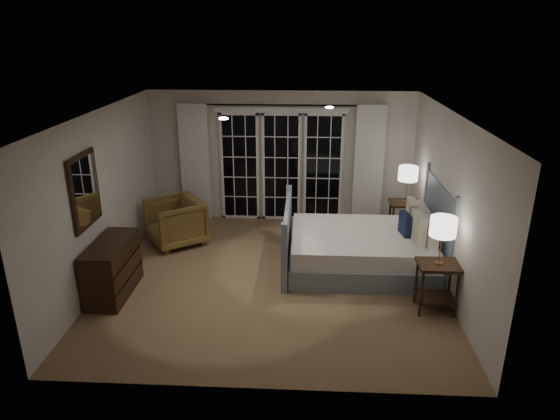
# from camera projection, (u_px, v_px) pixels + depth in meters

# --- Properties ---
(floor) EXTENTS (5.00, 5.00, 0.00)m
(floor) POSITION_uv_depth(u_px,v_px,m) (273.00, 277.00, 7.63)
(floor) COLOR olive
(floor) RESTS_ON ground
(ceiling) EXTENTS (5.00, 5.00, 0.00)m
(ceiling) POSITION_uv_depth(u_px,v_px,m) (272.00, 113.00, 6.76)
(ceiling) COLOR white
(ceiling) RESTS_ON wall_back
(wall_left) EXTENTS (0.02, 5.00, 2.50)m
(wall_left) POSITION_uv_depth(u_px,v_px,m) (103.00, 197.00, 7.32)
(wall_left) COLOR beige
(wall_left) RESTS_ON floor
(wall_right) EXTENTS (0.02, 5.00, 2.50)m
(wall_right) POSITION_uv_depth(u_px,v_px,m) (448.00, 203.00, 7.07)
(wall_right) COLOR beige
(wall_right) RESTS_ON floor
(wall_back) EXTENTS (5.00, 0.02, 2.50)m
(wall_back) POSITION_uv_depth(u_px,v_px,m) (281.00, 157.00, 9.53)
(wall_back) COLOR beige
(wall_back) RESTS_ON floor
(wall_front) EXTENTS (5.00, 0.02, 2.50)m
(wall_front) POSITION_uv_depth(u_px,v_px,m) (255.00, 284.00, 4.85)
(wall_front) COLOR beige
(wall_front) RESTS_ON floor
(french_doors) EXTENTS (2.50, 0.04, 2.20)m
(french_doors) POSITION_uv_depth(u_px,v_px,m) (281.00, 166.00, 9.55)
(french_doors) COLOR black
(french_doors) RESTS_ON wall_back
(curtain_rod) EXTENTS (3.50, 0.03, 0.03)m
(curtain_rod) POSITION_uv_depth(u_px,v_px,m) (281.00, 105.00, 9.09)
(curtain_rod) COLOR black
(curtain_rod) RESTS_ON wall_back
(curtain_left) EXTENTS (0.55, 0.10, 2.25)m
(curtain_left) POSITION_uv_depth(u_px,v_px,m) (195.00, 163.00, 9.54)
(curtain_left) COLOR silver
(curtain_left) RESTS_ON curtain_rod
(curtain_right) EXTENTS (0.55, 0.10, 2.25)m
(curtain_right) POSITION_uv_depth(u_px,v_px,m) (369.00, 165.00, 9.37)
(curtain_right) COLOR silver
(curtain_right) RESTS_ON curtain_rod
(downlight_a) EXTENTS (0.12, 0.12, 0.01)m
(downlight_a) POSITION_uv_depth(u_px,v_px,m) (329.00, 107.00, 7.28)
(downlight_a) COLOR white
(downlight_a) RESTS_ON ceiling
(downlight_b) EXTENTS (0.12, 0.12, 0.01)m
(downlight_b) POSITION_uv_depth(u_px,v_px,m) (224.00, 119.00, 6.42)
(downlight_b) COLOR white
(downlight_b) RESTS_ON ceiling
(bed) EXTENTS (2.38, 1.71, 1.39)m
(bed) POSITION_uv_depth(u_px,v_px,m) (364.00, 248.00, 7.81)
(bed) COLOR slate
(bed) RESTS_ON floor
(nightstand_left) EXTENTS (0.53, 0.43, 0.69)m
(nightstand_left) POSITION_uv_depth(u_px,v_px,m) (437.00, 280.00, 6.59)
(nightstand_left) COLOR #321F10
(nightstand_left) RESTS_ON floor
(nightstand_right) EXTENTS (0.54, 0.43, 0.70)m
(nightstand_right) POSITION_uv_depth(u_px,v_px,m) (404.00, 215.00, 8.83)
(nightstand_right) COLOR #321F10
(nightstand_right) RESTS_ON floor
(lamp_left) EXTENTS (0.34, 0.34, 0.65)m
(lamp_left) POSITION_uv_depth(u_px,v_px,m) (443.00, 227.00, 6.33)
(lamp_left) COLOR #B07546
(lamp_left) RESTS_ON nightstand_left
(lamp_right) EXTENTS (0.33, 0.33, 0.64)m
(lamp_right) POSITION_uv_depth(u_px,v_px,m) (408.00, 174.00, 8.57)
(lamp_right) COLOR #B07546
(lamp_right) RESTS_ON nightstand_right
(armchair) EXTENTS (1.23, 1.22, 0.81)m
(armchair) POSITION_uv_depth(u_px,v_px,m) (176.00, 222.00, 8.67)
(armchair) COLOR brown
(armchair) RESTS_ON floor
(dresser) EXTENTS (0.48, 1.12, 0.80)m
(dresser) POSITION_uv_depth(u_px,v_px,m) (112.00, 268.00, 7.03)
(dresser) COLOR #321F10
(dresser) RESTS_ON floor
(mirror) EXTENTS (0.05, 0.85, 1.00)m
(mirror) POSITION_uv_depth(u_px,v_px,m) (85.00, 191.00, 6.64)
(mirror) COLOR #321F10
(mirror) RESTS_ON wall_left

